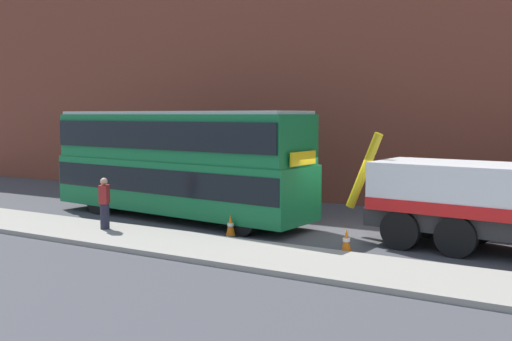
# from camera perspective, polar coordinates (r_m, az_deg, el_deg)

# --- Properties ---
(ground_plane) EXTENTS (120.00, 120.00, 0.00)m
(ground_plane) POSITION_cam_1_polar(r_m,az_deg,el_deg) (19.50, 8.76, -6.20)
(ground_plane) COLOR #424247
(near_kerb) EXTENTS (60.00, 2.80, 0.15)m
(near_kerb) POSITION_cam_1_polar(r_m,az_deg,el_deg) (15.73, 3.14, -8.70)
(near_kerb) COLOR gray
(near_kerb) RESTS_ON ground_plane
(building_facade) EXTENTS (60.00, 1.50, 16.00)m
(building_facade) POSITION_cam_1_polar(r_m,az_deg,el_deg) (25.71, 14.58, 14.59)
(building_facade) COLOR brown
(building_facade) RESTS_ON ground_plane
(double_decker_bus) EXTENTS (11.19, 3.63, 4.06)m
(double_decker_bus) POSITION_cam_1_polar(r_m,az_deg,el_deg) (22.03, -7.74, 1.03)
(double_decker_bus) COLOR #146B38
(double_decker_bus) RESTS_ON ground_plane
(pedestrian_onlooker) EXTENTS (0.41, 0.47, 1.71)m
(pedestrian_onlooker) POSITION_cam_1_polar(r_m,az_deg,el_deg) (19.87, -14.64, -3.20)
(pedestrian_onlooker) COLOR #232333
(pedestrian_onlooker) RESTS_ON near_kerb
(traffic_cone_near_bus) EXTENTS (0.36, 0.36, 0.72)m
(traffic_cone_near_bus) POSITION_cam_1_polar(r_m,az_deg,el_deg) (18.86, -2.51, -5.48)
(traffic_cone_near_bus) COLOR orange
(traffic_cone_near_bus) RESTS_ON ground_plane
(traffic_cone_midway) EXTENTS (0.36, 0.36, 0.72)m
(traffic_cone_midway) POSITION_cam_1_polar(r_m,az_deg,el_deg) (16.80, 8.85, -6.91)
(traffic_cone_midway) COLOR orange
(traffic_cone_midway) RESTS_ON ground_plane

